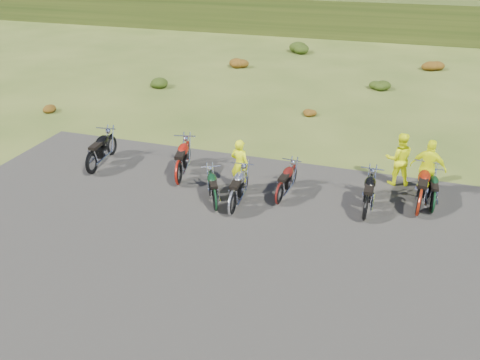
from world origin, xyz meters
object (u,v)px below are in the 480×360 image
(motorcycle_3, at_px, (232,215))
(person_middle, at_px, (240,166))
(motorcycle_0, at_px, (94,174))
(motorcycle_7, at_px, (431,213))

(motorcycle_3, height_order, person_middle, person_middle)
(motorcycle_0, height_order, person_middle, person_middle)
(motorcycle_3, distance_m, motorcycle_7, 5.96)
(motorcycle_3, distance_m, person_middle, 1.81)
(motorcycle_3, height_order, motorcycle_7, motorcycle_3)
(motorcycle_7, bearing_deg, motorcycle_0, 93.65)
(motorcycle_3, bearing_deg, motorcycle_0, 76.09)
(person_middle, bearing_deg, motorcycle_3, 112.06)
(motorcycle_3, bearing_deg, person_middle, 6.91)
(motorcycle_3, bearing_deg, motorcycle_7, -74.06)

